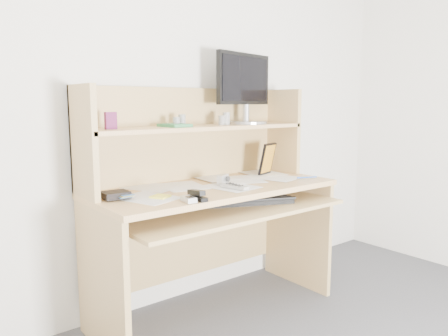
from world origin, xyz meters
TOP-DOWN VIEW (x-y plane):
  - back_wall at (0.00, 1.80)m, footprint 3.60×0.04m
  - desk at (0.00, 1.56)m, footprint 1.40×0.70m
  - paper_clutter at (0.00, 1.48)m, footprint 1.32×0.54m
  - keyboard at (0.15, 1.38)m, footprint 0.53×0.37m
  - tv_remote at (0.02, 1.34)m, footprint 0.07×0.17m
  - flip_phone at (-0.34, 1.24)m, footprint 0.06×0.10m
  - stapler at (-0.29, 1.24)m, footprint 0.05×0.14m
  - wallet at (-0.59, 1.51)m, footprint 0.13×0.11m
  - sticky_note_pad at (-0.40, 1.40)m, footprint 0.11×0.11m
  - digital_camera at (0.06, 1.48)m, footprint 0.09×0.07m
  - game_case at (0.49, 1.57)m, footprint 0.14×0.06m
  - blue_pen at (0.58, 1.31)m, footprint 0.12×0.06m
  - card_box at (-0.55, 1.62)m, footprint 0.06×0.03m
  - shelf_book at (-0.18, 1.61)m, footprint 0.13×0.18m
  - chip_stack_a at (-0.16, 1.63)m, footprint 0.04×0.04m
  - chip_stack_b at (-0.10, 1.66)m, footprint 0.05×0.05m
  - chip_stack_c at (0.15, 1.61)m, footprint 0.05×0.05m
  - chip_stack_d at (0.18, 1.61)m, footprint 0.05×0.05m
  - monitor at (0.37, 1.66)m, footprint 0.50×0.25m

SIDE VIEW (x-z plane):
  - keyboard at x=0.15m, z-range 0.65..0.68m
  - desk at x=0.00m, z-range 0.04..1.34m
  - paper_clutter at x=0.00m, z-range 0.75..0.76m
  - sticky_note_pad at x=-0.40m, z-range 0.75..0.76m
  - blue_pen at x=0.58m, z-range 0.76..0.76m
  - tv_remote at x=0.02m, z-range 0.76..0.77m
  - flip_phone at x=-0.34m, z-range 0.76..0.78m
  - wallet at x=-0.59m, z-range 0.76..0.79m
  - stapler at x=-0.29m, z-range 0.76..0.80m
  - digital_camera at x=0.06m, z-range 0.76..0.81m
  - game_case at x=0.49m, z-range 0.76..0.96m
  - shelf_book at x=-0.18m, z-range 1.08..1.10m
  - chip_stack_a at x=-0.16m, z-range 1.08..1.13m
  - chip_stack_c at x=0.15m, z-range 1.08..1.14m
  - chip_stack_b at x=-0.10m, z-range 1.08..1.15m
  - chip_stack_d at x=0.18m, z-range 1.08..1.16m
  - card_box at x=-0.55m, z-range 1.08..1.17m
  - back_wall at x=0.00m, z-range 0.00..2.50m
  - monitor at x=0.37m, z-range 1.10..1.53m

